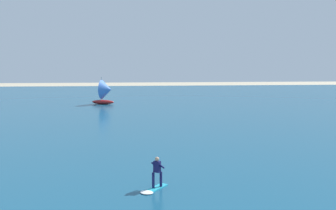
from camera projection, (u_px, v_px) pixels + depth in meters
ocean at (152, 110)px, 52.62m from camera, size 160.00×90.00×0.10m
kitesurfer at (155, 178)px, 20.56m from camera, size 1.63×1.90×1.67m
sailboat_far_right at (106, 92)px, 58.19m from camera, size 3.59×3.16×4.04m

